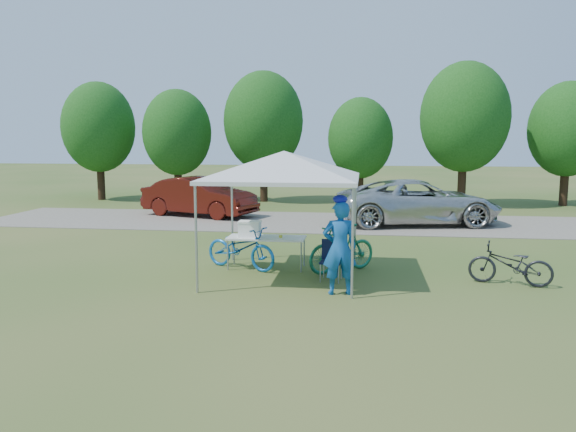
% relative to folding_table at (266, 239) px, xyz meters
% --- Properties ---
extents(ground, '(100.00, 100.00, 0.00)m').
position_rel_folding_table_xyz_m(ground, '(0.52, -0.74, -0.69)').
color(ground, '#2D5119').
rests_on(ground, ground).
extents(gravel_strip, '(24.00, 5.00, 0.02)m').
position_rel_folding_table_xyz_m(gravel_strip, '(0.52, 7.26, -0.68)').
color(gravel_strip, gray).
rests_on(gravel_strip, ground).
extents(canopy, '(4.53, 4.53, 3.00)m').
position_rel_folding_table_xyz_m(canopy, '(0.52, -0.74, 1.96)').
color(canopy, '#A5A5AA').
rests_on(canopy, ground).
extents(treeline, '(24.89, 4.28, 6.30)m').
position_rel_folding_table_xyz_m(treeline, '(0.22, 13.30, 2.84)').
color(treeline, '#382314').
rests_on(treeline, ground).
extents(folding_table, '(1.79, 0.74, 0.73)m').
position_rel_folding_table_xyz_m(folding_table, '(0.00, 0.00, 0.00)').
color(folding_table, white).
rests_on(folding_table, ground).
extents(folding_chair, '(0.48, 0.50, 0.85)m').
position_rel_folding_table_xyz_m(folding_chair, '(1.55, -0.86, -0.19)').
color(folding_chair, black).
rests_on(folding_chair, ground).
extents(cooler, '(0.50, 0.34, 0.37)m').
position_rel_folding_table_xyz_m(cooler, '(-0.39, 0.00, 0.23)').
color(cooler, white).
rests_on(cooler, folding_table).
extents(ice_cream_cup, '(0.08, 0.08, 0.06)m').
position_rel_folding_table_xyz_m(ice_cream_cup, '(0.34, -0.05, 0.07)').
color(ice_cream_cup, gold).
rests_on(ice_cream_cup, folding_table).
extents(cyclist, '(0.74, 0.56, 1.82)m').
position_rel_folding_table_xyz_m(cyclist, '(1.77, -1.96, 0.22)').
color(cyclist, '#1355A1').
rests_on(cyclist, ground).
extents(bike_blue, '(1.97, 1.36, 0.98)m').
position_rel_folding_table_xyz_m(bike_blue, '(-0.58, -0.13, -0.20)').
color(bike_blue, '#1461B3').
rests_on(bike_blue, ground).
extents(bike_green, '(1.70, 1.54, 1.08)m').
position_rel_folding_table_xyz_m(bike_green, '(1.75, -0.13, -0.15)').
color(bike_green, '#176A47').
rests_on(bike_green, ground).
extents(bike_dark, '(1.74, 0.98, 0.86)m').
position_rel_folding_table_xyz_m(bike_dark, '(5.21, -0.82, -0.26)').
color(bike_dark, black).
rests_on(bike_dark, ground).
extents(minivan, '(5.96, 3.60, 1.55)m').
position_rel_folding_table_xyz_m(minivan, '(4.10, 7.23, 0.10)').
color(minivan, beige).
rests_on(minivan, gravel_strip).
extents(sedan, '(4.77, 2.91, 1.48)m').
position_rel_folding_table_xyz_m(sedan, '(-4.05, 8.24, 0.07)').
color(sedan, '#50140D').
rests_on(sedan, gravel_strip).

